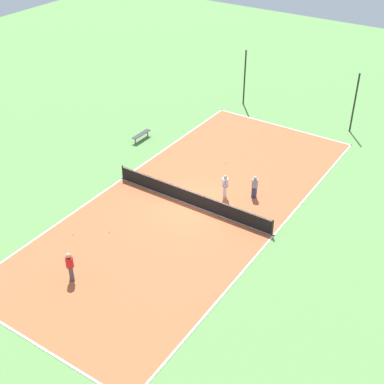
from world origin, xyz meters
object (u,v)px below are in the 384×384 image
tennis_net (192,198)px  tennis_ball_near_net (262,128)px  bench (141,135)px  player_coach_red (70,265)px  tennis_ball_far_baseline (226,163)px  tennis_ball_midcourt (73,234)px  fence_post_back_right (354,103)px  player_far_white (225,185)px  tennis_ball_right_alley (109,231)px  player_baseline_gray (255,186)px  fence_post_back_left (245,78)px

tennis_net → tennis_ball_near_net: 10.81m
bench → player_coach_red: (5.94, -12.97, 0.53)m
tennis_ball_far_baseline → tennis_ball_midcourt: (-2.93, -10.81, 0.00)m
player_coach_red → fence_post_back_right: 22.87m
player_far_white → tennis_ball_midcourt: bearing=-66.6°
player_far_white → tennis_ball_far_baseline: player_far_white is taller
tennis_net → bench: size_ratio=6.02×
tennis_ball_right_alley → tennis_ball_far_baseline: size_ratio=1.00×
player_coach_red → tennis_ball_right_alley: (-0.94, 3.75, -0.86)m
tennis_ball_right_alley → fence_post_back_right: 19.64m
tennis_ball_far_baseline → tennis_net: bearing=-81.2°
player_far_white → tennis_ball_near_net: player_far_white is taller
bench → tennis_ball_far_baseline: (6.49, 0.39, -0.33)m
player_baseline_gray → tennis_ball_right_alley: bearing=51.6°
tennis_net → fence_post_back_left: bearing=107.2°
tennis_ball_near_net → tennis_ball_far_baseline: same height
tennis_ball_near_net → tennis_net: bearing=-84.5°
player_coach_red → tennis_ball_near_net: (0.30, 18.99, -0.86)m
tennis_net → player_coach_red: 8.36m
player_coach_red → player_baseline_gray: bearing=106.1°
player_coach_red → fence_post_back_left: 22.36m
bench → player_far_white: (8.42, -3.02, 0.48)m
tennis_net → bench: (-7.28, 4.72, -0.12)m
tennis_ball_far_baseline → fence_post_back_right: fence_post_back_right is taller
player_coach_red → tennis_ball_midcourt: bearing=168.9°
bench → player_coach_red: 14.27m
tennis_net → tennis_ball_midcourt: size_ratio=148.93×
tennis_ball_near_net → fence_post_back_left: size_ratio=0.02×
tennis_ball_far_baseline → tennis_ball_midcourt: bearing=-105.2°
player_coach_red → tennis_ball_midcourt: 3.59m
bench → player_baseline_gray: bearing=-102.0°
bench → tennis_ball_far_baseline: bench is taller
player_baseline_gray → tennis_ball_near_net: 8.92m
bench → player_far_white: size_ratio=1.13×
player_far_white → player_coach_red: bearing=-47.3°
fence_post_back_right → player_baseline_gray: bearing=-98.8°
bench → player_baseline_gray: (9.84, -2.10, 0.43)m
tennis_ball_right_alley → fence_post_back_left: fence_post_back_left is taller
player_far_white → fence_post_back_right: bearing=132.1°
player_baseline_gray → player_far_white: (-1.42, -0.92, 0.04)m
fence_post_back_right → bench: bearing=-141.7°
player_far_white → tennis_ball_midcourt: player_far_white is taller
tennis_ball_midcourt → bench: bearing=108.9°
bench → tennis_ball_midcourt: (3.56, -10.42, -0.33)m
player_baseline_gray → fence_post_back_right: fence_post_back_right is taller
tennis_net → tennis_ball_far_baseline: bearing=98.8°
tennis_ball_midcourt → fence_post_back_left: size_ratio=0.02×
player_coach_red → tennis_ball_far_baseline: bearing=123.5°
tennis_ball_right_alley → fence_post_back_right: bearing=70.3°
fence_post_back_left → fence_post_back_right: same height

